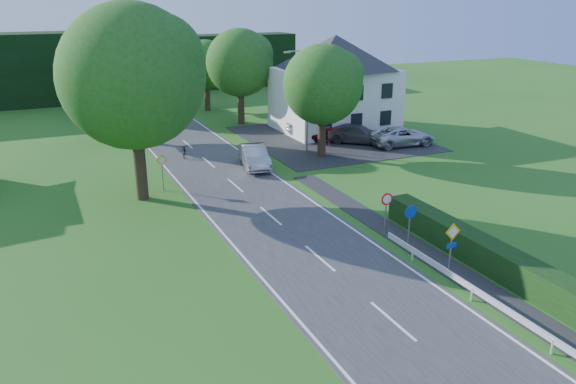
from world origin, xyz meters
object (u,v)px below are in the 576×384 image
parked_car_silver_b (402,136)px  parasol (329,138)px  streetlight (306,96)px  moving_car (254,156)px  parked_car_silver_a (314,125)px  parked_car_grey (358,134)px  parked_car_red (325,132)px  motorcycle (184,150)px

parked_car_silver_b → parasol: size_ratio=2.69×
streetlight → moving_car: (-5.36, -2.58, -3.62)m
streetlight → parked_car_silver_a: 7.03m
parked_car_grey → parasol: (-3.28, -0.99, 0.16)m
streetlight → parasol: (1.94, -0.44, -3.50)m
parked_car_silver_a → parked_car_grey: 4.86m
moving_car → parked_car_red: 10.03m
streetlight → parked_car_silver_b: streetlight is taller
parked_car_silver_a → parasol: parasol is taller
parasol → motorcycle: bearing=165.8°
parked_car_grey → parked_car_silver_b: same height
streetlight → motorcycle: size_ratio=4.33×
moving_car → motorcycle: bearing=139.1°
parked_car_silver_a → parasol: bearing=173.7°
parked_car_silver_a → parked_car_grey: size_ratio=0.95×
motorcycle → moving_car: bearing=-35.2°
parked_car_silver_a → parked_car_silver_b: parked_car_silver_a is taller
streetlight → parked_car_grey: streetlight is taller
moving_car → parasol: size_ratio=2.36×
motorcycle → parked_car_silver_a: bearing=28.5°
moving_car → parked_car_red: size_ratio=1.22×
moving_car → motorcycle: 6.33m
parked_car_silver_b → parasol: (-6.23, 1.28, 0.16)m
moving_car → parked_car_grey: size_ratio=0.91×
moving_car → parked_car_silver_a: 11.57m
parked_car_red → parked_car_silver_b: (4.94, -4.32, 0.09)m
motorcycle → parked_car_red: size_ratio=0.46×
motorcycle → parked_car_silver_b: 17.92m
streetlight → parasol: bearing=-12.9°
streetlight → parked_car_grey: 6.40m
parked_car_red → parked_car_silver_a: 2.44m
parked_car_red → parked_car_silver_b: 6.57m
parked_car_silver_b → moving_car: bearing=98.6°
streetlight → parked_car_red: bearing=38.8°
parked_car_red → parked_car_grey: 2.86m
parked_car_grey → parasol: size_ratio=2.58×
streetlight → parked_car_red: streetlight is taller
moving_car → parked_car_grey: 11.04m
parked_car_red → parked_car_silver_a: parked_car_silver_a is taller
streetlight → moving_car: bearing=-154.3°
streetlight → motorcycle: (-9.26, 2.40, -3.94)m
parked_car_silver_a → parasol: (-1.41, -5.47, 0.10)m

